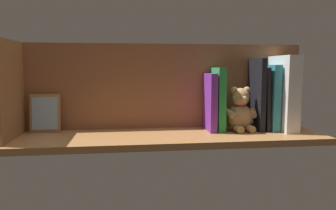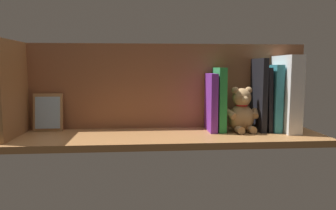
# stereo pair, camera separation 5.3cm
# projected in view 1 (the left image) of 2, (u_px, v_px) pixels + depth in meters

# --- Properties ---
(ground_plane) EXTENTS (1.06, 0.29, 0.02)m
(ground_plane) POSITION_uv_depth(u_px,v_px,m) (168.00, 137.00, 1.11)
(ground_plane) COLOR #9E6B3D
(shelf_back_panel) EXTENTS (1.06, 0.02, 0.32)m
(shelf_back_panel) POSITION_uv_depth(u_px,v_px,m) (164.00, 86.00, 1.21)
(shelf_back_panel) COLOR brown
(shelf_back_panel) RESTS_ON ground_plane
(shelf_side_divider) EXTENTS (0.02, 0.23, 0.32)m
(shelf_side_divider) POSITION_uv_depth(u_px,v_px,m) (9.00, 90.00, 1.02)
(shelf_side_divider) COLOR #9E6B3D
(shelf_side_divider) RESTS_ON ground_plane
(dictionary_thick_white) EXTENTS (0.05, 0.17, 0.27)m
(dictionary_thick_white) POSITION_uv_depth(u_px,v_px,m) (283.00, 93.00, 1.17)
(dictionary_thick_white) COLOR white
(dictionary_thick_white) RESTS_ON ground_plane
(book_0) EXTENTS (0.03, 0.14, 0.24)m
(book_0) POSITION_uv_depth(u_px,v_px,m) (269.00, 97.00, 1.18)
(book_0) COLOR teal
(book_0) RESTS_ON ground_plane
(book_1) EXTENTS (0.02, 0.13, 0.23)m
(book_1) POSITION_uv_depth(u_px,v_px,m) (262.00, 99.00, 1.18)
(book_1) COLOR black
(book_1) RESTS_ON ground_plane
(book_2) EXTENTS (0.02, 0.13, 0.26)m
(book_2) POSITION_uv_depth(u_px,v_px,m) (256.00, 94.00, 1.18)
(book_2) COLOR black
(book_2) RESTS_ON ground_plane
(teddy_bear) EXTENTS (0.13, 0.11, 0.16)m
(teddy_bear) POSITION_uv_depth(u_px,v_px,m) (240.00, 111.00, 1.15)
(teddy_bear) COLOR tan
(teddy_bear) RESTS_ON ground_plane
(book_3) EXTENTS (0.03, 0.12, 0.23)m
(book_3) POSITION_uv_depth(u_px,v_px,m) (218.00, 99.00, 1.16)
(book_3) COLOR green
(book_3) RESTS_ON ground_plane
(book_4) EXTENTS (0.02, 0.12, 0.21)m
(book_4) POSITION_uv_depth(u_px,v_px,m) (210.00, 102.00, 1.16)
(book_4) COLOR purple
(book_4) RESTS_ON ground_plane
(picture_frame_leaning) EXTENTS (0.10, 0.03, 0.14)m
(picture_frame_leaning) POSITION_uv_depth(u_px,v_px,m) (45.00, 113.00, 1.13)
(picture_frame_leaning) COLOR #A87A4C
(picture_frame_leaning) RESTS_ON ground_plane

